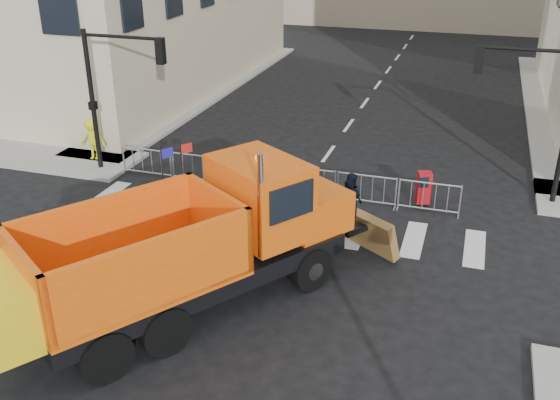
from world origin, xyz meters
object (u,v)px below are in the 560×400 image
(cop_a, at_px, (308,229))
(newspaper_box, at_px, (424,187))
(plow_truck, at_px, (181,246))
(cop_b, at_px, (350,197))
(worker, at_px, (92,139))
(cop_c, at_px, (349,207))

(cop_a, bearing_deg, newspaper_box, -139.47)
(plow_truck, height_order, newspaper_box, plow_truck)
(cop_b, xyz_separation_m, newspaper_box, (2.15, 1.79, -0.12))
(worker, bearing_deg, cop_c, -24.60)
(plow_truck, height_order, cop_c, plow_truck)
(plow_truck, bearing_deg, worker, 77.97)
(worker, xyz_separation_m, newspaper_box, (12.99, -0.19, -0.28))
(cop_a, distance_m, cop_c, 2.00)
(plow_truck, bearing_deg, cop_c, 4.78)
(cop_a, relative_size, cop_b, 1.10)
(cop_c, bearing_deg, cop_a, 7.62)
(cop_c, height_order, newspaper_box, cop_c)
(cop_a, relative_size, worker, 1.10)
(cop_c, bearing_deg, cop_b, -139.17)
(cop_c, bearing_deg, plow_truck, 2.40)
(plow_truck, distance_m, cop_a, 4.26)
(plow_truck, distance_m, cop_c, 6.21)
(cop_b, xyz_separation_m, worker, (-10.83, 1.98, 0.15))
(cop_a, xyz_separation_m, cop_c, (0.81, 1.83, 0.00))
(cop_b, distance_m, newspaper_box, 2.80)
(cop_c, relative_size, newspaper_box, 1.65)
(cop_a, distance_m, cop_b, 2.82)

